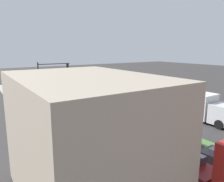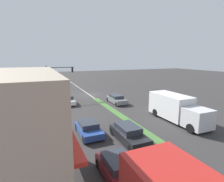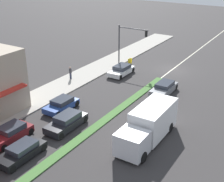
{
  "view_description": "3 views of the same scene",
  "coord_description": "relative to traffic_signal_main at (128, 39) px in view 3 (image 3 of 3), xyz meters",
  "views": [
    {
      "loc": [
        15.4,
        31.75,
        7.53
      ],
      "look_at": [
        0.2,
        8.71,
        2.14
      ],
      "focal_mm": 35.0,
      "sensor_mm": 36.0,
      "label": 1
    },
    {
      "loc": [
        9.0,
        32.23,
        6.97
      ],
      "look_at": [
        -0.68,
        9.71,
        2.33
      ],
      "focal_mm": 28.0,
      "sensor_mm": 36.0,
      "label": 2
    },
    {
      "loc": [
        -14.58,
        38.94,
        14.67
      ],
      "look_at": [
        0.78,
        14.46,
        1.97
      ],
      "focal_mm": 50.0,
      "sensor_mm": 36.0,
      "label": 3
    }
  ],
  "objects": [
    {
      "name": "ground_plane",
      "position": [
        -6.12,
        16.24,
        -3.9
      ],
      "size": [
        160.0,
        160.0,
        0.0
      ],
      "primitive_type": "plane",
      "color": "#333030"
    },
    {
      "name": "sidewalk_right",
      "position": [
        2.88,
        16.74,
        -3.84
      ],
      "size": [
        4.0,
        73.0,
        0.12
      ],
      "primitive_type": "cube",
      "color": "#A8A399",
      "rests_on": "ground"
    },
    {
      "name": "median_strip",
      "position": [
        -6.12,
        25.24,
        -3.85
      ],
      "size": [
        0.9,
        46.0,
        0.1
      ],
      "primitive_type": "cube",
      "color": "#477538",
      "rests_on": "ground"
    },
    {
      "name": "lane_marking_center",
      "position": [
        -6.12,
        -1.76,
        -3.9
      ],
      "size": [
        0.16,
        60.0,
        0.01
      ],
      "primitive_type": "cube",
      "color": "beige",
      "rests_on": "ground"
    },
    {
      "name": "traffic_signal_main",
      "position": [
        0.0,
        0.0,
        0.0
      ],
      "size": [
        4.59,
        0.34,
        5.6
      ],
      "color": "#333338",
      "rests_on": "sidewalk_right"
    },
    {
      "name": "pedestrian",
      "position": [
        3.43,
        8.61,
        -2.93
      ],
      "size": [
        0.34,
        0.34,
        1.62
      ],
      "color": "#282D42",
      "rests_on": "sidewalk_right"
    },
    {
      "name": "warning_aframe_sign",
      "position": [
        0.02,
        -0.77,
        -3.47
      ],
      "size": [
        0.45,
        0.53,
        0.84
      ],
      "color": "yellow",
      "rests_on": "ground"
    },
    {
      "name": "delivery_truck",
      "position": [
        -11.12,
        16.02,
        -2.43
      ],
      "size": [
        2.44,
        7.5,
        2.87
      ],
      "color": "silver",
      "rests_on": "ground"
    },
    {
      "name": "suv_grey",
      "position": [
        -8.32,
        6.22,
        -3.28
      ],
      "size": [
        1.83,
        4.32,
        1.28
      ],
      "color": "slate",
      "rests_on": "ground"
    },
    {
      "name": "sedan_dark",
      "position": [
        -3.92,
        18.26,
        -3.25
      ],
      "size": [
        1.83,
        4.34,
        1.35
      ],
      "color": "black",
      "rests_on": "ground"
    },
    {
      "name": "suv_black",
      "position": [
        -3.92,
        23.71,
        -3.33
      ],
      "size": [
        1.74,
        4.03,
        1.17
      ],
      "color": "black",
      "rests_on": "ground"
    },
    {
      "name": "van_white",
      "position": [
        -1.12,
        3.62,
        -3.28
      ],
      "size": [
        1.89,
        4.2,
        1.28
      ],
      "color": "silver",
      "rests_on": "ground"
    },
    {
      "name": "sedan_maroon",
      "position": [
        -1.12,
        22.3,
        -3.27
      ],
      "size": [
        1.83,
        3.8,
        1.31
      ],
      "color": "maroon",
      "rests_on": "ground"
    },
    {
      "name": "coupe_blue",
      "position": [
        -1.12,
        15.69,
        -3.31
      ],
      "size": [
        1.82,
        3.83,
        1.22
      ],
      "color": "#284793",
      "rests_on": "ground"
    }
  ]
}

